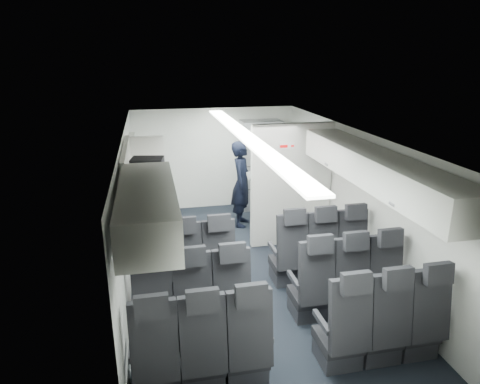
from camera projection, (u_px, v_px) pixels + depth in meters
name	position (u px, v px, depth m)	size (l,w,h in m)	color
cabin_shell	(246.00, 202.00, 6.36)	(3.41, 6.01, 2.16)	black
seat_row_front	(254.00, 262.00, 6.09)	(3.33, 0.56, 1.24)	black
seat_row_mid	(271.00, 295.00, 5.25)	(3.33, 0.56, 1.24)	black
seat_row_rear	(296.00, 341.00, 4.41)	(3.33, 0.56, 1.24)	black
overhead_bin_left_rear	(148.00, 207.00, 3.99)	(0.53, 1.80, 0.40)	white
overhead_bin_left_front_open	(144.00, 172.00, 5.65)	(0.64, 1.70, 0.72)	#9E9E93
overhead_bin_right_rear	(416.00, 188.00, 4.55)	(0.53, 1.80, 0.40)	white
overhead_bin_right_front	(344.00, 153.00, 6.18)	(0.53, 1.70, 0.40)	white
bulkhead_partition	(291.00, 185.00, 7.31)	(1.40, 0.15, 2.13)	silver
galley_unit	(261.00, 165.00, 9.13)	(0.85, 0.52, 1.90)	#939399
boarding_door	(135.00, 189.00, 7.53)	(0.12, 1.27, 1.86)	silver
flight_attendant	(242.00, 184.00, 8.21)	(0.61, 0.40, 1.67)	black
carry_on_bag	(148.00, 167.00, 5.56)	(0.41, 0.28, 0.24)	black
papers	(252.00, 174.00, 8.14)	(0.22, 0.02, 0.16)	white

